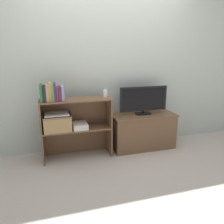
% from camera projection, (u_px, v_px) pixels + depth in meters
% --- Properties ---
extents(ground_plane, '(16.00, 16.00, 0.00)m').
position_uv_depth(ground_plane, '(115.00, 157.00, 3.15)').
color(ground_plane, '#BCB2A3').
extents(wall_back, '(10.00, 0.05, 2.40)m').
position_uv_depth(wall_back, '(106.00, 70.00, 3.28)').
color(wall_back, '#B2BCB2').
rests_on(wall_back, ground_plane).
extents(tv_stand, '(0.98, 0.47, 0.54)m').
position_uv_depth(tv_stand, '(142.00, 130.00, 3.42)').
color(tv_stand, brown).
rests_on(tv_stand, ground_plane).
extents(tv, '(0.75, 0.14, 0.42)m').
position_uv_depth(tv, '(144.00, 99.00, 3.29)').
color(tv, black).
rests_on(tv, tv_stand).
extents(bookshelf_lower_tier, '(0.95, 0.34, 0.44)m').
position_uv_depth(bookshelf_lower_tier, '(77.00, 136.00, 3.15)').
color(bookshelf_lower_tier, brown).
rests_on(bookshelf_lower_tier, ground_plane).
extents(bookshelf_upper_tier, '(0.95, 0.34, 0.41)m').
position_uv_depth(bookshelf_upper_tier, '(75.00, 108.00, 3.03)').
color(bookshelf_upper_tier, brown).
rests_on(bookshelf_upper_tier, bookshelf_lower_tier).
extents(book_forest, '(0.03, 0.16, 0.23)m').
position_uv_depth(book_forest, '(41.00, 93.00, 2.73)').
color(book_forest, '#286638').
rests_on(book_forest, bookshelf_upper_tier).
extents(book_charcoal, '(0.04, 0.13, 0.21)m').
position_uv_depth(book_charcoal, '(44.00, 94.00, 2.75)').
color(book_charcoal, '#232328').
rests_on(book_charcoal, bookshelf_upper_tier).
extents(book_tan, '(0.04, 0.13, 0.22)m').
position_uv_depth(book_tan, '(48.00, 93.00, 2.76)').
color(book_tan, tan).
rests_on(book_tan, bookshelf_upper_tier).
extents(book_mustard, '(0.02, 0.14, 0.24)m').
position_uv_depth(book_mustard, '(50.00, 92.00, 2.76)').
color(book_mustard, gold).
rests_on(book_mustard, bookshelf_upper_tier).
extents(book_olive, '(0.03, 0.16, 0.22)m').
position_uv_depth(book_olive, '(53.00, 93.00, 2.77)').
color(book_olive, olive).
rests_on(book_olive, bookshelf_upper_tier).
extents(book_navy, '(0.02, 0.15, 0.23)m').
position_uv_depth(book_navy, '(55.00, 92.00, 2.78)').
color(book_navy, navy).
rests_on(book_navy, bookshelf_upper_tier).
extents(book_plum, '(0.02, 0.16, 0.18)m').
position_uv_depth(book_plum, '(57.00, 94.00, 2.79)').
color(book_plum, '#6B2D66').
rests_on(book_plum, bookshelf_upper_tier).
extents(book_maroon, '(0.03, 0.16, 0.19)m').
position_uv_depth(book_maroon, '(60.00, 94.00, 2.80)').
color(book_maroon, maroon).
rests_on(book_maroon, bookshelf_upper_tier).
extents(book_skyblue, '(0.03, 0.14, 0.19)m').
position_uv_depth(book_skyblue, '(63.00, 93.00, 2.81)').
color(book_skyblue, '#709ECC').
rests_on(book_skyblue, bookshelf_upper_tier).
extents(baby_monitor, '(0.05, 0.03, 0.14)m').
position_uv_depth(baby_monitor, '(105.00, 93.00, 3.04)').
color(baby_monitor, white).
rests_on(baby_monitor, bookshelf_upper_tier).
extents(storage_basket_left, '(0.37, 0.30, 0.21)m').
position_uv_depth(storage_basket_left, '(57.00, 122.00, 2.93)').
color(storage_basket_left, tan).
rests_on(storage_basket_left, bookshelf_lower_tier).
extents(laptop, '(0.31, 0.25, 0.02)m').
position_uv_depth(laptop, '(57.00, 114.00, 2.91)').
color(laptop, white).
rests_on(laptop, storage_basket_left).
extents(magazine_stack, '(0.20, 0.25, 0.08)m').
position_uv_depth(magazine_stack, '(80.00, 125.00, 3.02)').
color(magazine_stack, silver).
rests_on(magazine_stack, bookshelf_lower_tier).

